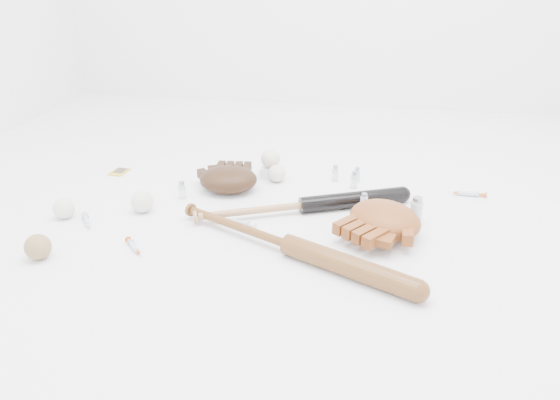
% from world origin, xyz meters
% --- Properties ---
extents(bat_dark, '(0.76, 0.39, 0.06)m').
position_xyz_m(bat_dark, '(0.11, 0.05, 0.03)').
color(bat_dark, black).
rests_on(bat_dark, ground).
extents(bat_wood, '(0.83, 0.44, 0.06)m').
position_xyz_m(bat_wood, '(0.11, -0.24, 0.03)').
color(bat_wood, brown).
rests_on(bat_wood, ground).
extents(glove_dark, '(0.28, 0.28, 0.10)m').
position_xyz_m(glove_dark, '(-0.20, 0.19, 0.05)').
color(glove_dark, black).
rests_on(glove_dark, ground).
extents(glove_tan, '(0.41, 0.41, 0.11)m').
position_xyz_m(glove_tan, '(0.39, -0.05, 0.05)').
color(glove_tan, brown).
rests_on(glove_tan, ground).
extents(trading_card, '(0.07, 0.09, 0.00)m').
position_xyz_m(trading_card, '(-0.70, 0.29, 0.00)').
color(trading_card, gold).
rests_on(trading_card, ground).
extents(pedestal, '(0.08, 0.08, 0.04)m').
position_xyz_m(pedestal, '(-0.07, 0.36, 0.02)').
color(pedestal, white).
rests_on(pedestal, ground).
extents(baseball_on_pedestal, '(0.08, 0.08, 0.08)m').
position_xyz_m(baseball_on_pedestal, '(-0.07, 0.36, 0.08)').
color(baseball_on_pedestal, silver).
rests_on(baseball_on_pedestal, pedestal).
extents(baseball_left, '(0.07, 0.07, 0.07)m').
position_xyz_m(baseball_left, '(-0.70, -0.13, 0.04)').
color(baseball_left, silver).
rests_on(baseball_left, ground).
extents(baseball_upper, '(0.07, 0.07, 0.07)m').
position_xyz_m(baseball_upper, '(-0.03, 0.31, 0.04)').
color(baseball_upper, silver).
rests_on(baseball_upper, ground).
extents(baseball_mid, '(0.08, 0.08, 0.08)m').
position_xyz_m(baseball_mid, '(-0.45, -0.04, 0.04)').
color(baseball_mid, silver).
rests_on(baseball_mid, ground).
extents(baseball_aged, '(0.08, 0.08, 0.08)m').
position_xyz_m(baseball_aged, '(-0.63, -0.40, 0.04)').
color(baseball_aged, olive).
rests_on(baseball_aged, ground).
extents(syringe_0, '(0.11, 0.12, 0.02)m').
position_xyz_m(syringe_0, '(-0.37, -0.30, 0.01)').
color(syringe_0, '#ADBCC6').
rests_on(syringe_0, ground).
extents(syringe_1, '(0.15, 0.07, 0.02)m').
position_xyz_m(syringe_1, '(-0.09, -0.08, 0.01)').
color(syringe_1, '#ADBCC6').
rests_on(syringe_1, ground).
extents(syringe_2, '(0.10, 0.12, 0.02)m').
position_xyz_m(syringe_2, '(0.37, 0.19, 0.01)').
color(syringe_2, '#ADBCC6').
rests_on(syringe_2, ground).
extents(syringe_3, '(0.04, 0.15, 0.02)m').
position_xyz_m(syringe_3, '(0.36, -0.08, 0.01)').
color(syringe_3, '#ADBCC6').
rests_on(syringe_3, ground).
extents(syringe_4, '(0.16, 0.03, 0.02)m').
position_xyz_m(syringe_4, '(0.70, 0.30, 0.01)').
color(syringe_4, '#ADBCC6').
rests_on(syringe_4, ground).
extents(syringe_5, '(0.11, 0.13, 0.02)m').
position_xyz_m(syringe_5, '(-0.61, -0.16, 0.01)').
color(syringe_5, '#ADBCC6').
rests_on(syringe_5, ground).
extents(vial_0, '(0.03, 0.03, 0.07)m').
position_xyz_m(vial_0, '(0.19, 0.36, 0.03)').
color(vial_0, silver).
rests_on(vial_0, ground).
extents(vial_1, '(0.02, 0.02, 0.06)m').
position_xyz_m(vial_1, '(0.28, 0.37, 0.03)').
color(vial_1, silver).
rests_on(vial_1, ground).
extents(vial_2, '(0.03, 0.03, 0.07)m').
position_xyz_m(vial_2, '(0.32, 0.11, 0.03)').
color(vial_2, silver).
rests_on(vial_2, ground).
extents(vial_3, '(0.04, 0.04, 0.10)m').
position_xyz_m(vial_3, '(0.50, 0.04, 0.05)').
color(vial_3, silver).
rests_on(vial_3, ground).
extents(vial_4, '(0.03, 0.03, 0.07)m').
position_xyz_m(vial_4, '(-0.35, 0.09, 0.03)').
color(vial_4, silver).
rests_on(vial_4, ground).
extents(vial_5, '(0.03, 0.03, 0.07)m').
position_xyz_m(vial_5, '(0.27, 0.30, 0.03)').
color(vial_5, silver).
rests_on(vial_5, ground).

